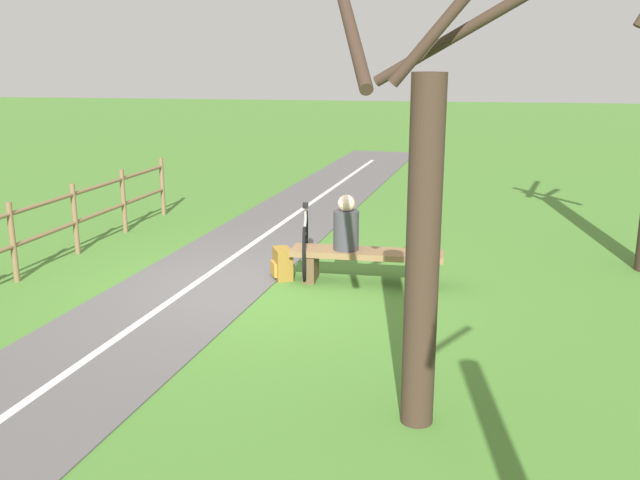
{
  "coord_description": "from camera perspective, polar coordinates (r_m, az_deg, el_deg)",
  "views": [
    {
      "loc": [
        -2.42,
        8.65,
        2.99
      ],
      "look_at": [
        -1.05,
        0.57,
        0.84
      ],
      "focal_mm": 39.65,
      "sensor_mm": 36.0,
      "label": 1
    }
  ],
  "objects": [
    {
      "name": "ground_plane",
      "position": [
        9.47,
        -5.69,
        -3.8
      ],
      "size": [
        80.0,
        80.0,
        0.0
      ],
      "primitive_type": "plane",
      "color": "#477A2D"
    },
    {
      "name": "bench",
      "position": [
        9.51,
        3.78,
        -1.61
      ],
      "size": [
        2.04,
        0.47,
        0.46
      ],
      "rotation": [
        0.0,
        0.0,
        -0.01
      ],
      "color": "brown",
      "rests_on": "ground_plane"
    },
    {
      "name": "person_seated",
      "position": [
        9.43,
        2.12,
        1.13
      ],
      "size": [
        0.34,
        0.34,
        0.75
      ],
      "rotation": [
        0.0,
        0.0,
        -0.01
      ],
      "color": "#38383D",
      "rests_on": "bench"
    },
    {
      "name": "bicycle",
      "position": [
        10.08,
        -1.19,
        -0.23
      ],
      "size": [
        0.34,
        1.8,
        0.93
      ],
      "rotation": [
        0.0,
        0.0,
        1.74
      ],
      "color": "black",
      "rests_on": "ground_plane"
    },
    {
      "name": "backpack",
      "position": [
        9.73,
        -3.07,
        -1.93
      ],
      "size": [
        0.36,
        0.42,
        0.43
      ],
      "rotation": [
        0.0,
        0.0,
        5.17
      ],
      "color": "olive",
      "rests_on": "ground_plane"
    },
    {
      "name": "fence_roadside",
      "position": [
        10.89,
        -21.29,
        1.23
      ],
      "size": [
        0.74,
        7.24,
        1.11
      ],
      "rotation": [
        0.0,
        0.0,
        1.48
      ],
      "color": "brown",
      "rests_on": "ground_plane"
    },
    {
      "name": "tree_far_left",
      "position": [
        5.63,
        8.2,
        1.04
      ],
      "size": [
        1.59,
        1.59,
        3.59
      ],
      "color": "#38281E",
      "rests_on": "ground_plane"
    }
  ]
}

